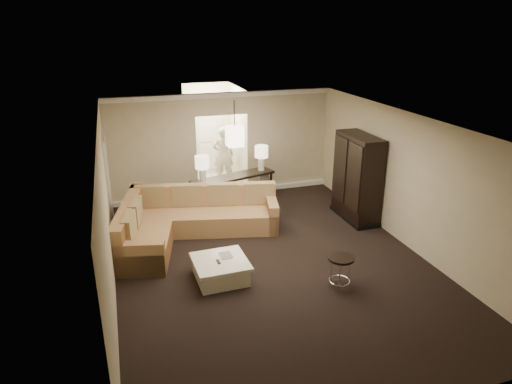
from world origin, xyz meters
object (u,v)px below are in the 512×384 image
object	(u,v)px
console_table	(233,189)
sectional_sofa	(185,221)
armoire	(357,179)
person	(223,152)
coffee_table	(221,269)
drink_table	(341,265)

from	to	relation	value
console_table	sectional_sofa	bearing A→B (deg)	-152.89
armoire	person	size ratio (longest dim) A/B	1.11
coffee_table	drink_table	size ratio (longest dim) A/B	1.71
sectional_sofa	coffee_table	size ratio (longest dim) A/B	3.81
coffee_table	console_table	world-z (taller)	console_table
person	coffee_table	bearing A→B (deg)	87.14
coffee_table	armoire	world-z (taller)	armoire
person	drink_table	bearing A→B (deg)	107.48
sectional_sofa	drink_table	distance (m)	3.66
console_table	person	size ratio (longest dim) A/B	1.22
coffee_table	console_table	bearing A→B (deg)	71.12
armoire	coffee_table	bearing A→B (deg)	-154.68
coffee_table	person	distance (m)	5.51
console_table	person	bearing A→B (deg)	67.70
console_table	armoire	distance (m)	3.08
console_table	coffee_table	bearing A→B (deg)	-124.67
console_table	person	world-z (taller)	person
drink_table	sectional_sofa	bearing A→B (deg)	129.45
sectional_sofa	drink_table	xyz separation A→B (m)	(2.33, -2.83, 0.02)
sectional_sofa	drink_table	size ratio (longest dim) A/B	6.50
armoire	person	world-z (taller)	armoire
drink_table	person	xyz separation A→B (m)	(-0.64, 6.17, 0.51)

